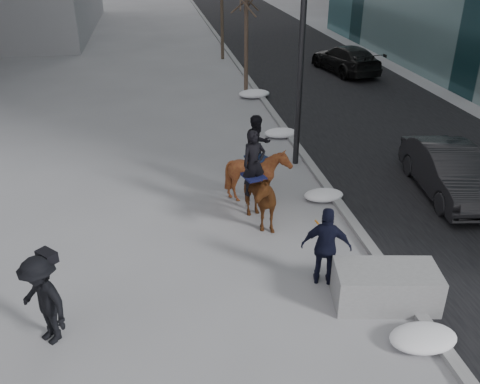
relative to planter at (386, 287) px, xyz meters
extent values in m
plane|color=gray|center=(-2.50, 1.19, -0.40)|extent=(120.00, 120.00, 0.00)
cube|color=black|center=(4.50, 11.19, -0.39)|extent=(8.00, 90.00, 0.01)
cube|color=gray|center=(0.50, 11.19, -0.34)|extent=(0.25, 90.00, 0.12)
cube|color=gray|center=(0.00, 0.00, 0.00)|extent=(2.13, 1.33, 0.80)
imported|color=black|center=(3.74, 4.24, 0.29)|extent=(1.94, 4.32, 1.38)
imported|color=black|center=(5.85, 18.28, 0.31)|extent=(2.78, 5.15, 1.42)
imported|color=#502E10|center=(-1.94, 3.50, 0.40)|extent=(1.31, 2.04, 1.59)
imported|color=black|center=(-1.94, 3.65, 1.20)|extent=(0.69, 0.54, 1.66)
cube|color=#10133C|center=(-1.94, 3.65, 0.85)|extent=(0.61, 0.66, 0.06)
imported|color=#4E190F|center=(-1.63, 4.65, 0.40)|extent=(1.76, 1.84, 1.59)
imported|color=black|center=(-1.63, 4.80, 1.20)|extent=(0.99, 0.90, 1.66)
cube|color=#101C3C|center=(-1.63, 4.80, 0.85)|extent=(0.67, 0.71, 0.06)
imported|color=black|center=(-0.97, 0.86, 0.48)|extent=(1.11, 0.73, 1.75)
cylinder|color=#C5640B|center=(-1.02, 1.41, 0.75)|extent=(0.04, 0.18, 0.07)
imported|color=black|center=(-6.38, 0.04, 0.48)|extent=(1.26, 1.27, 1.75)
cube|color=black|center=(-6.23, 0.29, 1.22)|extent=(0.41, 0.41, 0.20)
cylinder|color=black|center=(0.10, 7.05, 4.10)|extent=(0.18, 0.18, 9.00)
ellipsoid|color=white|center=(0.20, 4.46, -0.26)|extent=(1.10, 0.70, 0.28)
ellipsoid|color=white|center=(0.20, 14.50, -0.22)|extent=(1.41, 0.89, 0.36)
ellipsoid|color=white|center=(0.20, -1.22, -0.24)|extent=(1.24, 0.79, 0.32)
ellipsoid|color=white|center=(0.20, 9.44, -0.25)|extent=(1.20, 0.76, 0.30)
camera|label=1|loc=(-4.17, -7.45, 6.17)|focal=38.00mm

